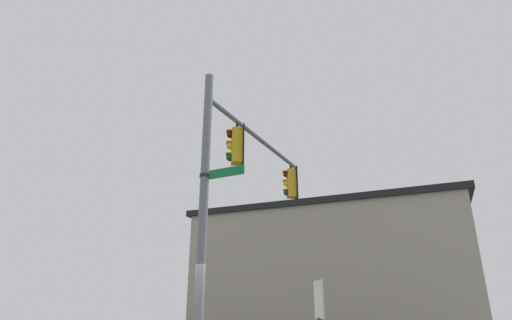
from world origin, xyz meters
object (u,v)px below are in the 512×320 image
(traffic_light_mid_inner, at_px, (291,183))
(street_name_sign, at_px, (217,174))
(traffic_light_nearest_pole, at_px, (236,146))
(historical_marker, at_px, (320,317))

(traffic_light_mid_inner, height_order, street_name_sign, traffic_light_mid_inner)
(traffic_light_nearest_pole, relative_size, traffic_light_mid_inner, 1.00)
(traffic_light_mid_inner, bearing_deg, street_name_sign, 149.05)
(street_name_sign, bearing_deg, traffic_light_nearest_pole, -21.40)
(traffic_light_mid_inner, xyz_separation_m, street_name_sign, (-4.75, 2.85, -1.34))
(traffic_light_nearest_pole, distance_m, traffic_light_mid_inner, 4.02)
(street_name_sign, distance_m, historical_marker, 3.91)
(historical_marker, bearing_deg, street_name_sign, 76.72)
(traffic_light_mid_inner, distance_m, historical_marker, 6.98)
(traffic_light_nearest_pole, relative_size, street_name_sign, 1.27)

